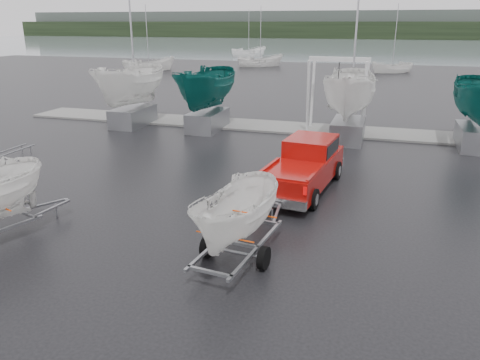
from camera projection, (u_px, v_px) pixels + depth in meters
ground_plane at (160, 202)px, 16.20m from camera, size 120.00×120.00×0.00m
lake at (358, 49)px, 106.61m from camera, size 300.00×300.00×0.00m
dock at (258, 126)px, 27.94m from camera, size 30.00×3.00×0.12m
treeline at (372, 30)px, 168.93m from camera, size 300.00×8.00×6.00m
far_hill at (374, 24)px, 175.52m from camera, size 300.00×6.00×10.00m
pickup_truck at (306, 164)px, 17.38m from camera, size 2.46×5.57×1.79m
trailer_hitched at (238, 171)px, 11.55m from camera, size 1.84×3.71×4.49m
boat_hoist at (338, 84)px, 25.82m from camera, size 3.30×2.18×4.12m
keelboat_0 at (129, 57)px, 26.89m from camera, size 2.54×3.20×10.71m
keelboat_1 at (206, 60)px, 25.79m from camera, size 2.46×3.20×7.65m
keelboat_2 at (353, 60)px, 23.31m from camera, size 2.58×3.20×10.75m
moored_boat_0 at (149, 70)px, 59.93m from camera, size 3.66×3.65×11.40m
moored_boat_1 at (260, 66)px, 65.33m from camera, size 3.49×3.47×11.31m
moored_boat_2 at (392, 73)px, 57.27m from camera, size 2.96×2.94×10.82m
moored_boat_4 at (249, 57)px, 83.66m from camera, size 3.80×3.80×11.53m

